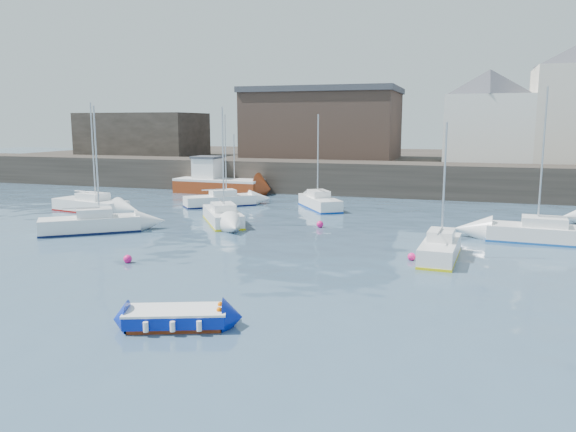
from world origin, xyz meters
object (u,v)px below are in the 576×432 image
(sailboat_d, at_px, (549,233))
(sailboat_h, at_px, (220,200))
(sailboat_b, at_px, (223,216))
(sailboat_c, at_px, (440,249))
(sailboat_e, at_px, (91,205))
(buoy_far, at_px, (320,227))
(sailboat_f, at_px, (320,202))
(buoy_mid, at_px, (411,260))
(buoy_near, at_px, (128,263))
(fishing_boat, at_px, (217,182))
(sailboat_a, at_px, (91,224))
(blue_dinghy, at_px, (176,317))

(sailboat_d, distance_m, sailboat_h, 24.59)
(sailboat_b, height_order, sailboat_c, sailboat_b)
(sailboat_b, height_order, sailboat_h, sailboat_b)
(sailboat_b, bearing_deg, sailboat_e, 173.17)
(sailboat_h, xyz_separation_m, buoy_far, (10.09, -6.71, -0.47))
(sailboat_f, height_order, buoy_far, sailboat_f)
(buoy_far, bearing_deg, sailboat_c, -39.33)
(sailboat_d, xyz_separation_m, buoy_mid, (-6.91, -6.55, -0.52))
(buoy_near, bearing_deg, fishing_boat, 106.02)
(sailboat_b, distance_m, sailboat_d, 19.97)
(sailboat_c, distance_m, buoy_mid, 1.59)
(sailboat_a, xyz_separation_m, buoy_mid, (19.41, -1.17, -0.54))
(buoy_mid, bearing_deg, buoy_near, -160.14)
(sailboat_d, height_order, buoy_far, sailboat_d)
(blue_dinghy, height_order, sailboat_h, sailboat_h)
(blue_dinghy, bearing_deg, sailboat_a, 135.33)
(blue_dinghy, bearing_deg, buoy_near, 132.88)
(sailboat_f, bearing_deg, sailboat_d, -28.43)
(sailboat_a, bearing_deg, buoy_mid, -3.46)
(blue_dinghy, distance_m, fishing_boat, 36.14)
(fishing_boat, relative_size, sailboat_f, 1.18)
(sailboat_f, relative_size, sailboat_h, 1.00)
(sailboat_c, distance_m, buoy_far, 10.07)
(sailboat_d, bearing_deg, sailboat_f, 151.57)
(sailboat_h, distance_m, buoy_near, 18.86)
(sailboat_h, bearing_deg, sailboat_f, 7.68)
(fishing_boat, height_order, sailboat_c, sailboat_c)
(sailboat_d, height_order, sailboat_e, sailboat_d)
(buoy_near, bearing_deg, buoy_mid, 19.86)
(fishing_boat, distance_m, sailboat_h, 8.75)
(sailboat_b, relative_size, buoy_near, 18.86)
(buoy_near, xyz_separation_m, buoy_far, (6.44, 11.80, 0.00))
(sailboat_d, distance_m, buoy_near, 22.79)
(sailboat_f, height_order, buoy_near, sailboat_f)
(blue_dinghy, xyz_separation_m, buoy_far, (-0.04, 18.78, -0.35))
(sailboat_c, distance_m, sailboat_e, 26.85)
(fishing_boat, relative_size, sailboat_d, 1.01)
(fishing_boat, xyz_separation_m, sailboat_f, (11.94, -6.73, -0.57))
(fishing_boat, distance_m, buoy_mid, 29.81)
(fishing_boat, distance_m, buoy_near, 27.40)
(sailboat_a, distance_m, sailboat_h, 12.98)
(sailboat_b, bearing_deg, sailboat_d, -0.22)
(buoy_near, bearing_deg, sailboat_f, 77.39)
(sailboat_f, distance_m, buoy_near, 20.08)
(sailboat_d, bearing_deg, sailboat_c, -134.07)
(buoy_mid, relative_size, buoy_far, 0.88)
(sailboat_d, height_order, buoy_mid, sailboat_d)
(fishing_boat, relative_size, sailboat_h, 1.18)
(sailboat_a, distance_m, buoy_far, 14.25)
(blue_dinghy, bearing_deg, sailboat_e, 132.67)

